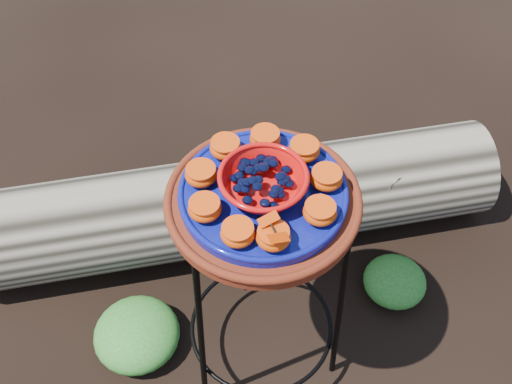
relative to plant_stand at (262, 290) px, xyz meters
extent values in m
plane|color=black|center=(0.00, 0.00, -0.35)|extent=(60.00, 60.00, 0.00)
cylinder|color=#571909|center=(0.00, 0.00, 0.37)|extent=(0.42, 0.42, 0.03)
cylinder|color=#020F5C|center=(0.00, 0.00, 0.40)|extent=(0.36, 0.36, 0.02)
ellipsoid|color=#A8270B|center=(-0.01, -0.13, 0.43)|extent=(0.07, 0.07, 0.04)
ellipsoid|color=#A8270B|center=(0.10, -0.10, 0.43)|extent=(0.07, 0.07, 0.04)
ellipsoid|color=#A8270B|center=(0.13, -0.01, 0.43)|extent=(0.07, 0.07, 0.04)
ellipsoid|color=#A8270B|center=(0.11, 0.08, 0.43)|extent=(0.07, 0.07, 0.04)
ellipsoid|color=#A8270B|center=(0.04, 0.13, 0.43)|extent=(0.07, 0.07, 0.04)
ellipsoid|color=#A8270B|center=(-0.06, 0.12, 0.43)|extent=(0.07, 0.07, 0.04)
ellipsoid|color=#A8270B|center=(-0.12, 0.06, 0.43)|extent=(0.07, 0.07, 0.04)
ellipsoid|color=#A8270B|center=(-0.13, -0.03, 0.43)|extent=(0.07, 0.07, 0.04)
ellipsoid|color=#A8270B|center=(-0.08, -0.11, 0.43)|extent=(0.07, 0.07, 0.04)
ellipsoid|color=#1E5C1B|center=(-0.36, 0.10, -0.29)|extent=(0.26, 0.26, 0.13)
ellipsoid|color=#1E5C1B|center=(0.47, 0.11, -0.30)|extent=(0.20, 0.20, 0.10)
ellipsoid|color=#1E5C1B|center=(-0.09, 0.56, -0.27)|extent=(0.31, 0.31, 0.16)
camera|label=1|loc=(-0.21, -0.84, 1.46)|focal=45.00mm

